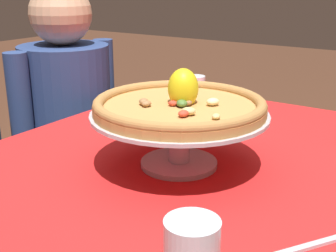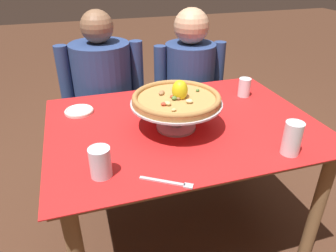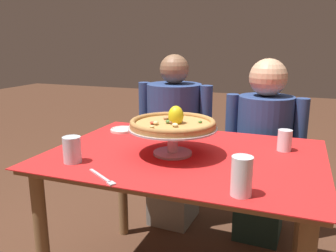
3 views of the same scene
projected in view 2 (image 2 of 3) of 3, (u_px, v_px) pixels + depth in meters
ground_plane at (180, 234)px, 1.83m from camera, size 14.00×14.00×0.00m
dining_table at (183, 142)px, 1.53m from camera, size 1.24×0.92×0.74m
pizza_stand at (176, 109)px, 1.39m from camera, size 0.40×0.40×0.13m
pizza at (177, 98)px, 1.36m from camera, size 0.39×0.39×0.10m
water_glass_front_left at (100, 164)px, 1.10m from camera, size 0.08×0.08×0.11m
water_glass_back_right at (244, 88)px, 1.73m from camera, size 0.07×0.07×0.10m
water_glass_front_right at (292, 140)px, 1.22m from camera, size 0.07×0.07×0.14m
side_plate at (79, 111)px, 1.56m from camera, size 0.14×0.14×0.02m
dinner_fork at (169, 182)px, 1.08m from camera, size 0.17×0.12×0.01m
diner_left at (105, 105)px, 2.04m from camera, size 0.52×0.38×1.17m
diner_right at (189, 96)px, 2.22m from camera, size 0.49×0.35×1.15m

